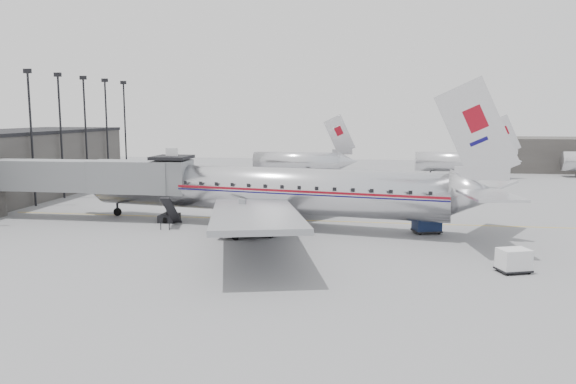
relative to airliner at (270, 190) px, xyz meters
name	(u,v)px	position (x,y,z in m)	size (l,w,h in m)	color
ground	(255,232)	(-0.84, -2.86, -3.39)	(160.00, 160.00, 0.00)	slate
hangar	(568,154)	(44.16, 57.14, -0.39)	(30.00, 12.00, 6.00)	#3B3735
apron_line	(298,220)	(2.16, 3.14, -3.38)	(0.15, 60.00, 0.01)	gold
jet_bridge	(97,177)	(-17.50, 0.81, 0.79)	(21.00, 6.20, 7.10)	slate
floodlight_masts	(47,131)	(-28.34, 10.14, 4.98)	(0.90, 42.25, 15.25)	black
distant_aircraft_near	(298,161)	(-2.63, 39.14, -0.65)	(16.39, 3.20, 10.26)	silver
distant_aircraft_mid	(461,161)	(23.37, 43.14, -0.65)	(16.39, 3.20, 10.26)	silver
airliner	(270,190)	(0.00, 0.00, 0.00)	(42.32, 38.90, 13.47)	silver
service_van	(250,223)	(-0.84, -4.88, -2.22)	(5.07, 3.58, 2.23)	silver
baggage_cart_navy	(427,222)	(14.11, -0.98, -2.43)	(2.71, 2.35, 1.81)	#0E1938
baggage_cart_white	(514,260)	(18.66, -12.67, -2.55)	(2.41, 2.13, 1.58)	silver
ramp_worker	(228,215)	(-4.10, 0.14, -2.48)	(0.66, 0.43, 1.82)	gold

